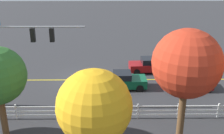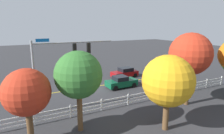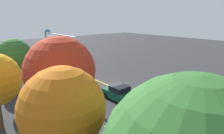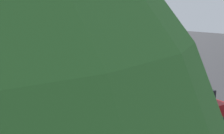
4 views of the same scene
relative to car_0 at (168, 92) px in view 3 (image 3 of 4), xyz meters
The scene contains 11 objects.
ground_plane 6.88m from the car_0, 17.38° to the left, with size 120.00×120.00×0.00m, color #2D2D30.
lane_center_stripe 3.33m from the car_0, 38.93° to the left, with size 28.00×0.16×0.01m, color gold.
signal_assembly 13.58m from the car_0, 32.11° to the left, with size 7.48×0.38×6.66m.
car_0 is the anchor object (origin of this frame).
car_1 4.77m from the car_0, 53.67° to the left, with size 3.94×1.94×1.48m.
car_2 4.94m from the car_0, 125.30° to the left, with size 4.00×2.07×1.31m.
white_rail_fence 9.65m from the car_0, 68.55° to the left, with size 26.10×0.10×1.15m.
tree_0 15.94m from the car_0, 46.69° to the left, with size 3.45×3.45×6.06m.
tree_1 14.58m from the car_0, 108.07° to the left, with size 3.08×3.08×6.48m.
tree_2 12.25m from the car_0, 91.49° to the left, with size 4.03×4.03×7.11m.
tree_5 18.28m from the car_0, 38.63° to the left, with size 3.10×3.10×5.14m.
Camera 3 is at (-16.71, 13.88, 8.08)m, focal length 30.64 mm.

